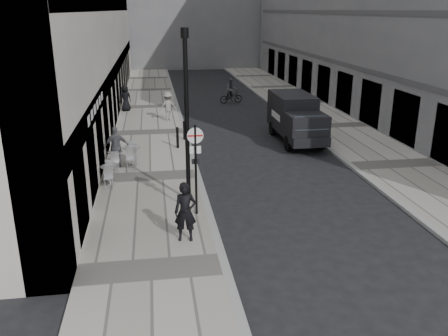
# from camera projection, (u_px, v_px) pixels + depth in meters

# --- Properties ---
(ground) EXTENTS (120.00, 120.00, 0.00)m
(ground) POSITION_uv_depth(u_px,v_px,m) (243.00, 329.00, 10.60)
(ground) COLOR black
(ground) RESTS_ON ground
(sidewalk) EXTENTS (4.00, 60.00, 0.12)m
(sidewalk) POSITION_uv_depth(u_px,v_px,m) (150.00, 133.00, 27.17)
(sidewalk) COLOR #ADA79C
(sidewalk) RESTS_ON ground
(far_sidewalk) EXTENTS (4.00, 60.00, 0.12)m
(far_sidewalk) POSITION_uv_depth(u_px,v_px,m) (333.00, 126.00, 28.74)
(far_sidewalk) COLOR #ADA79C
(far_sidewalk) RESTS_ON ground
(walking_man) EXTENTS (0.72, 0.53, 1.83)m
(walking_man) POSITION_uv_depth(u_px,v_px,m) (185.00, 212.00, 14.16)
(walking_man) COLOR black
(walking_man) RESTS_ON sidewalk
(sign_post) EXTENTS (0.54, 0.09, 3.13)m
(sign_post) POSITION_uv_depth(u_px,v_px,m) (196.00, 158.00, 15.65)
(sign_post) COLOR black
(sign_post) RESTS_ON sidewalk
(lamppost) EXTENTS (0.27, 0.27, 6.11)m
(lamppost) POSITION_uv_depth(u_px,v_px,m) (187.00, 109.00, 16.43)
(lamppost) COLOR black
(lamppost) RESTS_ON sidewalk
(bollard_near) EXTENTS (0.13, 0.13, 1.01)m
(bollard_near) POSITION_uv_depth(u_px,v_px,m) (178.00, 138.00, 23.88)
(bollard_near) COLOR black
(bollard_near) RESTS_ON sidewalk
(bollard_far) EXTENTS (0.13, 0.13, 0.95)m
(bollard_far) POSITION_uv_depth(u_px,v_px,m) (184.00, 131.00, 25.41)
(bollard_far) COLOR black
(bollard_far) RESTS_ON sidewalk
(panel_van) EXTENTS (1.97, 5.23, 2.45)m
(panel_van) POSITION_uv_depth(u_px,v_px,m) (295.00, 116.00, 25.31)
(panel_van) COLOR black
(panel_van) RESTS_ON ground
(cyclist) EXTENTS (1.84, 0.93, 1.89)m
(cyclist) POSITION_uv_depth(u_px,v_px,m) (231.00, 93.00, 35.94)
(cyclist) COLOR black
(cyclist) RESTS_ON ground
(pedestrian_a) EXTENTS (1.17, 0.74, 1.85)m
(pedestrian_a) POSITION_uv_depth(u_px,v_px,m) (116.00, 147.00, 20.82)
(pedestrian_a) COLOR #58585D
(pedestrian_a) RESTS_ON sidewalk
(pedestrian_b) EXTENTS (1.24, 0.83, 1.79)m
(pedestrian_b) POSITION_uv_depth(u_px,v_px,m) (168.00, 106.00, 29.75)
(pedestrian_b) COLOR gray
(pedestrian_b) RESTS_ON sidewalk
(pedestrian_c) EXTENTS (1.02, 0.90, 1.76)m
(pedestrian_c) POSITION_uv_depth(u_px,v_px,m) (125.00, 98.00, 32.53)
(pedestrian_c) COLOR black
(pedestrian_c) RESTS_ON sidewalk
(cafe_table_near) EXTENTS (0.68, 1.53, 0.87)m
(cafe_table_near) POSITION_uv_depth(u_px,v_px,m) (110.00, 173.00, 18.97)
(cafe_table_near) COLOR silver
(cafe_table_near) RESTS_ON sidewalk
(cafe_table_mid) EXTENTS (0.78, 1.76, 1.00)m
(cafe_table_mid) POSITION_uv_depth(u_px,v_px,m) (132.00, 155.00, 21.15)
(cafe_table_mid) COLOR #B7B6B9
(cafe_table_mid) RESTS_ON sidewalk
(cafe_table_far) EXTENTS (0.67, 1.52, 0.86)m
(cafe_table_far) POSITION_uv_depth(u_px,v_px,m) (116.00, 158.00, 20.87)
(cafe_table_far) COLOR silver
(cafe_table_far) RESTS_ON sidewalk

